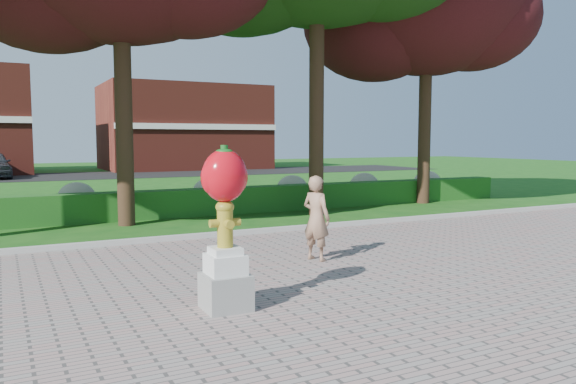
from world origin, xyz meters
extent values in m
plane|color=#154D13|center=(0.00, 0.00, 0.00)|extent=(100.00, 100.00, 0.00)
cube|color=gray|center=(0.00, -4.00, 0.02)|extent=(40.00, 14.00, 0.04)
cube|color=#ADADA5|center=(0.00, 3.00, 0.07)|extent=(40.00, 0.18, 0.15)
cube|color=#174D16|center=(0.00, 7.00, 0.40)|extent=(24.00, 0.70, 0.80)
ellipsoid|color=#A1A67F|center=(-3.00, 8.00, 0.55)|extent=(1.10, 1.10, 0.99)
ellipsoid|color=#A1A67F|center=(1.00, 8.00, 0.55)|extent=(1.10, 1.10, 0.99)
ellipsoid|color=#A1A67F|center=(4.00, 8.00, 0.55)|extent=(1.10, 1.10, 0.99)
ellipsoid|color=#A1A67F|center=(7.00, 8.00, 0.55)|extent=(1.10, 1.10, 0.99)
ellipsoid|color=#A1A67F|center=(10.00, 8.00, 0.55)|extent=(1.10, 1.10, 0.99)
cube|color=black|center=(0.00, 28.00, 0.01)|extent=(50.00, 8.00, 0.02)
cube|color=maroon|center=(8.00, 34.00, 3.20)|extent=(12.00, 8.00, 6.40)
cylinder|color=black|center=(-2.00, 6.00, 3.08)|extent=(0.44, 0.44, 6.16)
cylinder|color=black|center=(3.50, 5.50, 3.64)|extent=(0.44, 0.44, 7.28)
cylinder|color=black|center=(8.50, 6.50, 2.94)|extent=(0.44, 0.44, 5.88)
ellipsoid|color=black|center=(6.92, 7.34, 6.30)|extent=(5.04, 5.04, 4.03)
ellipsoid|color=black|center=(9.97, 5.87, 6.51)|extent=(4.62, 4.62, 3.70)
cube|color=gray|center=(-2.36, -2.27, 0.27)|extent=(0.59, 0.59, 0.47)
cube|color=silver|center=(-2.36, -2.27, 0.64)|extent=(0.47, 0.47, 0.26)
cube|color=silver|center=(-2.36, -2.27, 0.82)|extent=(0.38, 0.38, 0.09)
cylinder|color=olive|center=(-2.36, -2.27, 1.13)|extent=(0.21, 0.21, 0.53)
ellipsoid|color=olive|center=(-2.36, -2.27, 1.39)|extent=(0.24, 0.24, 0.17)
cylinder|color=olive|center=(-2.51, -2.27, 1.19)|extent=(0.11, 0.10, 0.10)
cylinder|color=olive|center=(-2.21, -2.27, 1.19)|extent=(0.11, 0.10, 0.10)
cylinder|color=olive|center=(-2.36, -2.41, 1.19)|extent=(0.11, 0.11, 0.11)
cylinder|color=olive|center=(-2.36, -2.27, 1.47)|extent=(0.08, 0.08, 0.05)
ellipsoid|color=red|center=(-2.36, -2.27, 1.80)|extent=(0.59, 0.53, 0.68)
ellipsoid|color=red|center=(-2.53, -2.27, 1.78)|extent=(0.29, 0.29, 0.43)
ellipsoid|color=red|center=(-2.19, -2.27, 1.78)|extent=(0.29, 0.29, 0.43)
cylinder|color=#145A1A|center=(-2.36, -2.27, 2.13)|extent=(0.09, 0.09, 0.11)
ellipsoid|color=#145A1A|center=(-2.36, -2.27, 2.11)|extent=(0.23, 0.23, 0.08)
imported|color=#9E745A|center=(0.21, -0.20, 0.82)|extent=(0.57, 0.67, 1.57)
camera|label=1|loc=(-4.93, -9.04, 2.26)|focal=35.00mm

